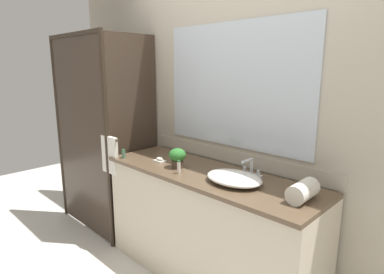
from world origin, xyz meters
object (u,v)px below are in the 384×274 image
object	(u,v)px
potted_plant	(177,157)
rolled_towel_near_edge	(303,191)
amenity_bottle_lotion	(179,167)
sink_basin	(234,178)
amenity_bottle_body_wash	(124,154)
soap_dish	(160,160)
faucet	(251,170)

from	to	relation	value
potted_plant	rolled_towel_near_edge	xyz separation A→B (m)	(1.00, 0.08, -0.03)
amenity_bottle_lotion	rolled_towel_near_edge	distance (m)	0.90
sink_basin	amenity_bottle_lotion	size ratio (longest dim) A/B	4.10
potted_plant	rolled_towel_near_edge	bearing A→B (deg)	4.74
sink_basin	amenity_bottle_body_wash	size ratio (longest dim) A/B	5.21
potted_plant	amenity_bottle_body_wash	distance (m)	0.56
soap_dish	rolled_towel_near_edge	world-z (taller)	rolled_towel_near_edge
amenity_bottle_lotion	rolled_towel_near_edge	bearing A→B (deg)	11.16
sink_basin	potted_plant	distance (m)	0.53
potted_plant	amenity_bottle_lotion	distance (m)	0.15
soap_dish	rolled_towel_near_edge	xyz separation A→B (m)	(1.23, 0.07, 0.04)
rolled_towel_near_edge	amenity_bottle_lotion	bearing A→B (deg)	-168.84
sink_basin	potted_plant	size ratio (longest dim) A/B	2.63
amenity_bottle_lotion	soap_dish	bearing A→B (deg)	163.71
faucet	potted_plant	distance (m)	0.58
soap_dish	amenity_bottle_body_wash	size ratio (longest dim) A/B	1.27
sink_basin	rolled_towel_near_edge	distance (m)	0.47
faucet	amenity_bottle_lotion	world-z (taller)	faucet
sink_basin	amenity_bottle_body_wash	xyz separation A→B (m)	(-1.07, -0.18, 0.00)
potted_plant	faucet	bearing A→B (deg)	23.62
faucet	amenity_bottle_body_wash	distance (m)	1.13
soap_dish	potted_plant	bearing A→B (deg)	-2.22
faucet	potted_plant	world-z (taller)	potted_plant
amenity_bottle_body_wash	rolled_towel_near_edge	world-z (taller)	rolled_towel_near_edge
amenity_bottle_lotion	amenity_bottle_body_wash	distance (m)	0.65
sink_basin	potted_plant	bearing A→B (deg)	-176.31
sink_basin	rolled_towel_near_edge	size ratio (longest dim) A/B	1.78
rolled_towel_near_edge	sink_basin	bearing A→B (deg)	-174.08
sink_basin	amenity_bottle_body_wash	world-z (taller)	amenity_bottle_body_wash
potted_plant	amenity_bottle_body_wash	xyz separation A→B (m)	(-0.54, -0.14, -0.05)
amenity_bottle_body_wash	potted_plant	bearing A→B (deg)	14.85
faucet	rolled_towel_near_edge	distance (m)	0.49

